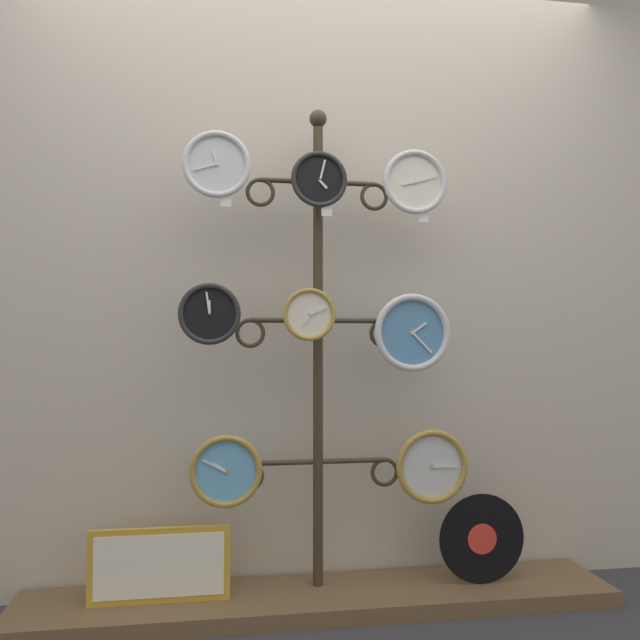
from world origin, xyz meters
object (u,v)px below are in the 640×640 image
at_px(clock_top_right, 415,182).
at_px(clock_bottom_left, 226,471).
at_px(clock_top_center, 319,180).
at_px(vinyl_record, 482,539).
at_px(clock_middle_right, 412,333).
at_px(clock_bottom_right, 432,466).
at_px(display_stand, 318,449).
at_px(clock_middle_center, 309,315).
at_px(clock_middle_left, 210,314).
at_px(picture_frame, 160,565).
at_px(clock_top_left, 217,165).

height_order(clock_top_right, clock_bottom_left, clock_top_right).
distance_m(clock_top_center, vinyl_record, 1.50).
relative_size(clock_middle_right, vinyl_record, 0.87).
bearing_deg(clock_bottom_right, clock_bottom_left, 179.40).
height_order(clock_top_center, vinyl_record, clock_top_center).
distance_m(clock_bottom_right, vinyl_record, 0.34).
height_order(display_stand, clock_middle_center, display_stand).
relative_size(clock_top_center, clock_middle_left, 0.95).
xyz_separation_m(clock_middle_left, clock_middle_center, (0.36, -0.01, 0.00)).
relative_size(clock_middle_left, picture_frame, 0.45).
relative_size(clock_top_left, clock_middle_right, 0.84).
bearing_deg(display_stand, clock_bottom_right, -11.90).
xyz_separation_m(display_stand, clock_middle_right, (0.35, -0.10, 0.44)).
bearing_deg(clock_top_center, clock_bottom_left, 175.77).
bearing_deg(clock_middle_left, picture_frame, 173.04).
relative_size(display_stand, vinyl_record, 5.56).
height_order(clock_middle_left, clock_bottom_right, clock_middle_left).
bearing_deg(clock_top_center, clock_middle_right, 0.96).
distance_m(clock_middle_left, clock_middle_right, 0.76).
bearing_deg(display_stand, clock_top_center, -96.72).
height_order(clock_middle_left, picture_frame, clock_middle_left).
bearing_deg(clock_middle_center, clock_bottom_right, 1.94).
bearing_deg(picture_frame, clock_middle_left, -6.96).
bearing_deg(clock_bottom_right, clock_middle_right, -172.08).
distance_m(clock_middle_center, picture_frame, 1.04).
distance_m(clock_middle_center, clock_middle_right, 0.40).
bearing_deg(clock_bottom_left, clock_top_center, -4.23).
bearing_deg(clock_bottom_right, clock_top_center, -177.80).
bearing_deg(vinyl_record, clock_top_left, -179.77).
bearing_deg(clock_middle_right, clock_top_left, 179.27).
xyz_separation_m(clock_top_center, clock_top_right, (0.38, 0.02, 0.01)).
bearing_deg(clock_middle_center, vinyl_record, 1.60).
height_order(clock_top_center, clock_bottom_left, clock_top_center).
bearing_deg(clock_top_left, display_stand, 13.09).
bearing_deg(display_stand, clock_middle_center, -114.97).
bearing_deg(clock_top_center, vinyl_record, 1.76).
bearing_deg(clock_top_center, display_stand, 83.28).
height_order(display_stand, vinyl_record, display_stand).
xyz_separation_m(clock_top_left, clock_top_right, (0.75, 0.01, -0.03)).
relative_size(clock_top_right, picture_frame, 0.51).
bearing_deg(clock_top_center, clock_top_right, 3.58).
distance_m(clock_top_center, clock_bottom_right, 1.16).
bearing_deg(display_stand, clock_bottom_left, -166.92).
relative_size(clock_top_left, clock_top_right, 0.99).
distance_m(display_stand, clock_middle_left, 0.66).
distance_m(clock_top_right, clock_middle_right, 0.58).
distance_m(clock_top_center, clock_middle_right, 0.67).
relative_size(display_stand, clock_top_center, 8.91).
relative_size(clock_middle_left, clock_middle_center, 1.14).
bearing_deg(clock_bottom_left, clock_middle_right, -1.55).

